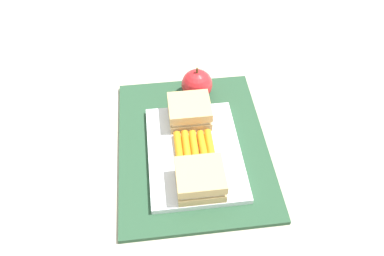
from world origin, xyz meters
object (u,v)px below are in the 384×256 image
(food_tray, at_px, (194,152))
(sandwich_half_right, at_px, (190,112))
(sandwich_half_left, at_px, (200,179))
(apple, at_px, (197,84))
(carrot_sticks_bundle, at_px, (194,148))

(food_tray, bearing_deg, sandwich_half_right, 0.00)
(sandwich_half_left, bearing_deg, food_tray, 0.00)
(sandwich_half_left, bearing_deg, apple, -5.95)
(carrot_sticks_bundle, xyz_separation_m, apple, (0.15, -0.02, 0.01))
(food_tray, xyz_separation_m, sandwich_half_right, (0.08, 0.00, 0.03))
(food_tray, bearing_deg, sandwich_half_left, 180.00)
(sandwich_half_left, distance_m, apple, 0.23)
(sandwich_half_left, relative_size, carrot_sticks_bundle, 1.03)
(food_tray, relative_size, sandwich_half_left, 2.88)
(food_tray, height_order, carrot_sticks_bundle, carrot_sticks_bundle)
(sandwich_half_right, xyz_separation_m, carrot_sticks_bundle, (-0.08, -0.00, -0.02))
(food_tray, height_order, sandwich_half_left, sandwich_half_left)
(carrot_sticks_bundle, bearing_deg, food_tray, 17.27)
(food_tray, bearing_deg, apple, -8.92)
(sandwich_half_left, distance_m, sandwich_half_right, 0.16)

